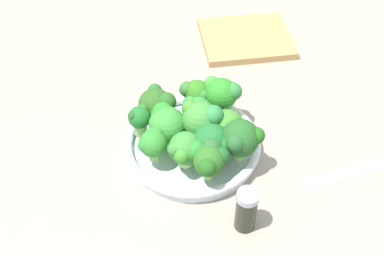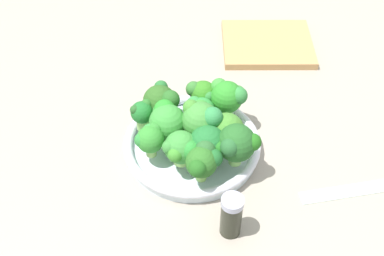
{
  "view_description": "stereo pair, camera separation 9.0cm",
  "coord_description": "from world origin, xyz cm",
  "px_view_note": "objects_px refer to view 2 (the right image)",
  "views": [
    {
      "loc": [
        -6.52,
        64.75,
        70.13
      ],
      "look_at": [
        2.43,
        2.44,
        6.01
      ],
      "focal_mm": 47.44,
      "sensor_mm": 36.0,
      "label": 1
    },
    {
      "loc": [
        -15.29,
        62.84,
        70.13
      ],
      "look_at": [
        2.43,
        2.44,
        6.01
      ],
      "focal_mm": 47.44,
      "sensor_mm": 36.0,
      "label": 2
    }
  ],
  "objects_px": {
    "broccoli_floret_8": "(181,149)",
    "broccoli_floret_2": "(150,138)",
    "broccoli_floret_10": "(228,96)",
    "broccoli_floret_0": "(208,144)",
    "broccoli_floret_11": "(203,163)",
    "pepper_shaker": "(231,216)",
    "broccoli_floret_12": "(225,131)",
    "cutting_board": "(267,44)",
    "broccoli_floret_5": "(237,144)",
    "broccoli_floret_3": "(167,120)",
    "broccoli_floret_6": "(202,94)",
    "broccoli_floret_9": "(201,119)",
    "broccoli_floret_4": "(161,101)",
    "broccoli_floret_1": "(200,110)",
    "broccoli_floret_7": "(142,113)",
    "bowl": "(192,145)"
  },
  "relations": [
    {
      "from": "pepper_shaker",
      "to": "broccoli_floret_3",
      "type": "bearing_deg",
      "value": -43.42
    },
    {
      "from": "broccoli_floret_11",
      "to": "broccoli_floret_12",
      "type": "distance_m",
      "value": 0.09
    },
    {
      "from": "broccoli_floret_9",
      "to": "broccoli_floret_4",
      "type": "bearing_deg",
      "value": -22.01
    },
    {
      "from": "broccoli_floret_6",
      "to": "cutting_board",
      "type": "xyz_separation_m",
      "value": [
        -0.08,
        -0.27,
        -0.06
      ]
    },
    {
      "from": "broccoli_floret_4",
      "to": "cutting_board",
      "type": "height_order",
      "value": "broccoli_floret_4"
    },
    {
      "from": "broccoli_floret_12",
      "to": "broccoli_floret_0",
      "type": "bearing_deg",
      "value": 63.61
    },
    {
      "from": "broccoli_floret_11",
      "to": "cutting_board",
      "type": "relative_size",
      "value": 0.33
    },
    {
      "from": "broccoli_floret_8",
      "to": "broccoli_floret_9",
      "type": "bearing_deg",
      "value": -104.51
    },
    {
      "from": "broccoli_floret_5",
      "to": "broccoli_floret_12",
      "type": "relative_size",
      "value": 1.12
    },
    {
      "from": "pepper_shaker",
      "to": "broccoli_floret_5",
      "type": "bearing_deg",
      "value": -80.45
    },
    {
      "from": "broccoli_floret_4",
      "to": "cutting_board",
      "type": "relative_size",
      "value": 0.36
    },
    {
      "from": "bowl",
      "to": "broccoli_floret_10",
      "type": "xyz_separation_m",
      "value": [
        -0.04,
        -0.08,
        0.06
      ]
    },
    {
      "from": "broccoli_floret_7",
      "to": "cutting_board",
      "type": "xyz_separation_m",
      "value": [
        -0.17,
        -0.35,
        -0.06
      ]
    },
    {
      "from": "broccoli_floret_4",
      "to": "broccoli_floret_11",
      "type": "distance_m",
      "value": 0.17
    },
    {
      "from": "broccoli_floret_11",
      "to": "broccoli_floret_9",
      "type": "bearing_deg",
      "value": -72.94
    },
    {
      "from": "broccoli_floret_8",
      "to": "broccoli_floret_10",
      "type": "xyz_separation_m",
      "value": [
        -0.05,
        -0.14,
        0.01
      ]
    },
    {
      "from": "broccoli_floret_0",
      "to": "broccoli_floret_11",
      "type": "bearing_deg",
      "value": 93.39
    },
    {
      "from": "broccoli_floret_2",
      "to": "broccoli_floret_3",
      "type": "bearing_deg",
      "value": -107.09
    },
    {
      "from": "broccoli_floret_9",
      "to": "broccoli_floret_11",
      "type": "xyz_separation_m",
      "value": [
        -0.03,
        0.09,
        -0.01
      ]
    },
    {
      "from": "broccoli_floret_5",
      "to": "broccoli_floret_10",
      "type": "height_order",
      "value": "broccoli_floret_5"
    },
    {
      "from": "broccoli_floret_5",
      "to": "broccoli_floret_7",
      "type": "height_order",
      "value": "broccoli_floret_5"
    },
    {
      "from": "broccoli_floret_6",
      "to": "broccoli_floret_9",
      "type": "height_order",
      "value": "broccoli_floret_9"
    },
    {
      "from": "broccoli_floret_1",
      "to": "broccoli_floret_6",
      "type": "distance_m",
      "value": 0.04
    },
    {
      "from": "broccoli_floret_4",
      "to": "broccoli_floret_10",
      "type": "distance_m",
      "value": 0.12
    },
    {
      "from": "broccoli_floret_1",
      "to": "broccoli_floret_12",
      "type": "bearing_deg",
      "value": 143.77
    },
    {
      "from": "broccoli_floret_5",
      "to": "broccoli_floret_6",
      "type": "distance_m",
      "value": 0.15
    },
    {
      "from": "broccoli_floret_10",
      "to": "broccoli_floret_12",
      "type": "relative_size",
      "value": 1.02
    },
    {
      "from": "broccoli_floret_7",
      "to": "pepper_shaker",
      "type": "bearing_deg",
      "value": 143.07
    },
    {
      "from": "broccoli_floret_4",
      "to": "broccoli_floret_9",
      "type": "distance_m",
      "value": 0.09
    },
    {
      "from": "broccoli_floret_5",
      "to": "broccoli_floret_9",
      "type": "height_order",
      "value": "broccoli_floret_9"
    },
    {
      "from": "broccoli_floret_5",
      "to": "broccoli_floret_12",
      "type": "xyz_separation_m",
      "value": [
        0.03,
        -0.03,
        -0.01
      ]
    },
    {
      "from": "broccoli_floret_4",
      "to": "broccoli_floret_6",
      "type": "height_order",
      "value": "broccoli_floret_4"
    },
    {
      "from": "broccoli_floret_10",
      "to": "broccoli_floret_12",
      "type": "distance_m",
      "value": 0.08
    },
    {
      "from": "broccoli_floret_9",
      "to": "broccoli_floret_12",
      "type": "distance_m",
      "value": 0.05
    },
    {
      "from": "broccoli_floret_1",
      "to": "broccoli_floret_11",
      "type": "xyz_separation_m",
      "value": [
        -0.04,
        0.13,
        0.01
      ]
    },
    {
      "from": "broccoli_floret_8",
      "to": "pepper_shaker",
      "type": "distance_m",
      "value": 0.14
    },
    {
      "from": "broccoli_floret_8",
      "to": "broccoli_floret_2",
      "type": "bearing_deg",
      "value": -6.13
    },
    {
      "from": "broccoli_floret_7",
      "to": "broccoli_floret_8",
      "type": "relative_size",
      "value": 0.93
    },
    {
      "from": "broccoli_floret_5",
      "to": "cutting_board",
      "type": "height_order",
      "value": "broccoli_floret_5"
    },
    {
      "from": "broccoli_floret_8",
      "to": "cutting_board",
      "type": "bearing_deg",
      "value": -100.46
    },
    {
      "from": "broccoli_floret_4",
      "to": "pepper_shaker",
      "type": "relative_size",
      "value": 0.88
    },
    {
      "from": "broccoli_floret_6",
      "to": "broccoli_floret_1",
      "type": "bearing_deg",
      "value": 99.49
    },
    {
      "from": "broccoli_floret_4",
      "to": "broccoli_floret_12",
      "type": "bearing_deg",
      "value": 163.48
    },
    {
      "from": "broccoli_floret_0",
      "to": "broccoli_floret_1",
      "type": "height_order",
      "value": "broccoli_floret_0"
    },
    {
      "from": "broccoli_floret_10",
      "to": "broccoli_floret_11",
      "type": "relative_size",
      "value": 1.11
    },
    {
      "from": "broccoli_floret_0",
      "to": "broccoli_floret_7",
      "type": "distance_m",
      "value": 0.14
    },
    {
      "from": "broccoli_floret_4",
      "to": "broccoli_floret_9",
      "type": "height_order",
      "value": "broccoli_floret_9"
    },
    {
      "from": "broccoli_floret_9",
      "to": "broccoli_floret_1",
      "type": "bearing_deg",
      "value": -70.51
    },
    {
      "from": "broccoli_floret_1",
      "to": "broccoli_floret_10",
      "type": "xyz_separation_m",
      "value": [
        -0.04,
        -0.04,
        0.01
      ]
    },
    {
      "from": "broccoli_floret_9",
      "to": "broccoli_floret_3",
      "type": "bearing_deg",
      "value": 9.26
    }
  ]
}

